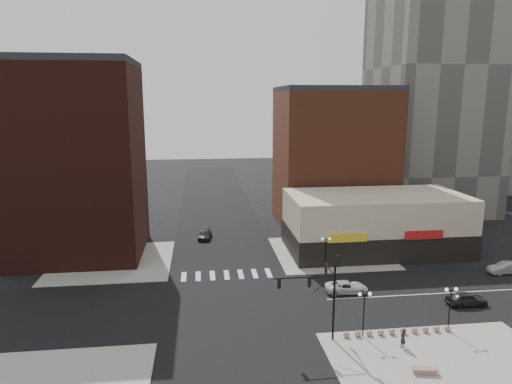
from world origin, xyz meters
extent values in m
plane|color=black|center=(0.00, 0.00, 0.00)|extent=(240.00, 240.00, 0.00)
cube|color=black|center=(0.00, 0.00, 0.01)|extent=(200.00, 14.00, 0.02)
cube|color=black|center=(0.00, 0.00, 0.01)|extent=(14.00, 200.00, 0.02)
cube|color=gray|center=(-14.50, 14.50, 0.06)|extent=(15.00, 15.00, 0.12)
cube|color=gray|center=(14.50, 14.50, 0.06)|extent=(15.00, 15.00, 0.12)
cube|color=gray|center=(16.00, -14.00, 0.06)|extent=(18.00, 14.00, 0.12)
cube|color=#391612|center=(-19.00, 18.50, 12.50)|extent=(16.00, 15.00, 25.00)
cube|color=#391612|center=(-32.00, 34.00, 6.00)|extent=(20.00, 18.00, 12.00)
cube|color=brown|center=(19.00, 29.50, 11.00)|extent=(18.00, 15.00, 22.00)
cube|color=#47443F|center=(60.00, 56.00, 41.00)|extent=(18.00, 18.00, 82.00)
cube|color=#BAAD94|center=(21.00, 15.00, 4.00)|extent=(24.00, 12.00, 8.00)
cube|color=black|center=(21.00, 15.00, 1.70)|extent=(24.20, 12.20, 3.40)
cylinder|color=black|center=(8.20, -8.20, 3.50)|extent=(0.18, 0.18, 7.00)
cylinder|color=black|center=(5.60, -8.20, 6.00)|extent=(5.20, 0.11, 0.11)
cylinder|color=black|center=(7.20, -8.20, 5.30)|extent=(1.72, 0.06, 1.46)
cylinder|color=black|center=(8.20, -6.70, 6.00)|extent=(0.11, 3.00, 0.11)
cube|color=black|center=(3.40, -8.20, 5.60)|extent=(0.28, 0.18, 0.95)
sphere|color=red|center=(3.40, -8.20, 5.90)|extent=(0.16, 0.16, 0.16)
cube|color=black|center=(6.00, -8.20, 5.60)|extent=(0.28, 0.18, 0.95)
sphere|color=red|center=(6.00, -8.20, 5.90)|extent=(0.16, 0.16, 0.16)
cube|color=black|center=(8.20, -5.40, 5.60)|extent=(0.18, 0.28, 0.95)
sphere|color=red|center=(8.20, -5.40, 5.90)|extent=(0.16, 0.16, 0.16)
cube|color=black|center=(8.45, -8.20, 7.30)|extent=(0.28, 0.18, 0.95)
sphere|color=red|center=(8.45, -8.20, 7.60)|extent=(0.16, 0.16, 0.16)
cylinder|color=black|center=(11.00, -8.00, 2.12)|extent=(0.11, 0.11, 4.00)
cylinder|color=black|center=(11.00, -8.00, 4.02)|extent=(0.90, 0.06, 0.06)
sphere|color=white|center=(10.55, -8.00, 4.12)|extent=(0.32, 0.32, 0.32)
sphere|color=white|center=(11.45, -8.00, 4.12)|extent=(0.32, 0.32, 0.32)
cylinder|color=black|center=(19.00, -8.00, 2.12)|extent=(0.11, 0.11, 4.00)
cylinder|color=black|center=(19.00, -8.00, 4.02)|extent=(0.90, 0.06, 0.06)
sphere|color=white|center=(18.55, -8.00, 4.12)|extent=(0.32, 0.32, 0.32)
sphere|color=white|center=(19.45, -8.00, 4.12)|extent=(0.32, 0.32, 0.32)
cylinder|color=black|center=(12.00, 8.00, 2.12)|extent=(0.11, 0.11, 4.00)
cylinder|color=black|center=(12.00, 8.00, 4.02)|extent=(0.90, 0.06, 0.06)
sphere|color=white|center=(11.55, 8.00, 4.12)|extent=(0.32, 0.32, 0.32)
sphere|color=white|center=(12.45, 8.00, 4.12)|extent=(0.32, 0.32, 0.32)
sphere|color=gray|center=(9.50, -8.00, 0.40)|extent=(0.56, 0.56, 0.56)
sphere|color=gray|center=(10.55, -8.00, 0.40)|extent=(0.56, 0.56, 0.56)
sphere|color=gray|center=(11.60, -8.00, 0.40)|extent=(0.56, 0.56, 0.56)
sphere|color=gray|center=(12.65, -8.00, 0.40)|extent=(0.56, 0.56, 0.56)
sphere|color=gray|center=(13.70, -8.00, 0.40)|extent=(0.56, 0.56, 0.56)
sphere|color=gray|center=(14.75, -8.00, 0.40)|extent=(0.56, 0.56, 0.56)
sphere|color=gray|center=(15.80, -8.00, 0.40)|extent=(0.56, 0.56, 0.56)
sphere|color=gray|center=(16.85, -8.00, 0.40)|extent=(0.56, 0.56, 0.56)
sphere|color=gray|center=(17.90, -8.00, 0.40)|extent=(0.56, 0.56, 0.56)
sphere|color=gray|center=(18.95, -8.00, 0.40)|extent=(0.56, 0.56, 0.56)
imported|color=silver|center=(12.61, 1.52, 0.64)|extent=(4.68, 2.29, 1.28)
imported|color=black|center=(23.82, -3.03, 0.70)|extent=(4.10, 1.67, 1.39)
imported|color=#9A999E|center=(33.49, 4.61, 0.69)|extent=(4.30, 1.74, 1.39)
imported|color=black|center=(-2.47, 23.31, 0.63)|extent=(2.36, 4.57, 1.27)
imported|color=black|center=(13.68, -10.19, 0.98)|extent=(0.75, 0.66, 1.72)
cube|color=#8F6B62|center=(13.75, -13.99, 0.28)|extent=(1.77, 0.78, 0.32)
cube|color=#8F6B62|center=(13.75, -13.99, 0.51)|extent=(2.00, 0.93, 0.13)
camera|label=1|loc=(-2.91, -43.59, 20.63)|focal=32.00mm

